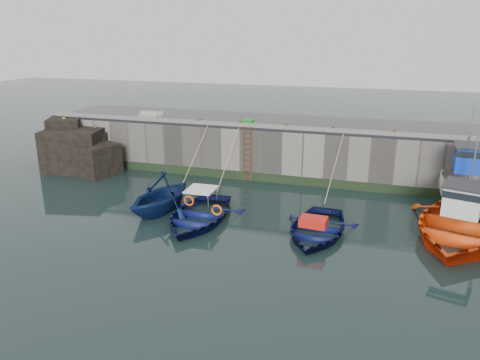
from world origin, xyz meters
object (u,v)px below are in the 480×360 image
(bollard_d, at_px, (333,129))
(bollard_a, at_px, (200,121))
(ladder, at_px, (247,154))
(bollard_b, at_px, (241,124))
(bollard_e, at_px, (395,133))
(boat_far_orange, at_px, (461,225))
(boat_near_blue, at_px, (198,221))
(boat_near_white, at_px, (161,211))
(fish_crate, at_px, (248,122))
(bollard_c, at_px, (286,126))
(boat_far_white, at_px, (465,189))
(boat_near_navy, at_px, (316,234))

(bollard_d, bearing_deg, bollard_a, 180.00)
(ladder, relative_size, bollard_b, 11.43)
(bollard_b, height_order, bollard_e, same)
(boat_far_orange, bearing_deg, bollard_b, 171.40)
(boat_near_blue, height_order, bollard_d, bollard_d)
(boat_near_white, distance_m, bollard_a, 7.13)
(fish_crate, bearing_deg, boat_near_white, -98.21)
(bollard_c, bearing_deg, bollard_a, 180.00)
(bollard_a, bearing_deg, boat_far_white, -6.29)
(bollard_d, bearing_deg, boat_near_blue, -126.95)
(boat_far_orange, height_order, fish_crate, boat_far_orange)
(boat_near_blue, xyz_separation_m, boat_far_white, (11.91, 5.33, 1.04))
(boat_near_white, xyz_separation_m, bollard_a, (-0.39, 6.31, 3.30))
(boat_near_white, relative_size, boat_near_navy, 0.87)
(ladder, bearing_deg, bollard_d, 4.00)
(boat_near_white, height_order, bollard_d, bollard_d)
(boat_far_white, distance_m, bollard_a, 14.76)
(fish_crate, bearing_deg, boat_near_navy, -43.66)
(bollard_b, bearing_deg, bollard_c, 0.00)
(boat_near_white, distance_m, bollard_c, 8.59)
(boat_near_blue, height_order, boat_far_orange, boat_far_orange)
(boat_far_orange, relative_size, bollard_a, 31.39)
(boat_far_orange, xyz_separation_m, bollard_d, (-6.16, 5.14, 2.79))
(bollard_b, bearing_deg, boat_near_blue, -89.29)
(boat_near_blue, distance_m, bollard_e, 11.39)
(boat_near_white, bearing_deg, bollard_a, 104.64)
(bollard_c, bearing_deg, boat_far_white, -9.75)
(boat_far_orange, relative_size, bollard_c, 31.39)
(ladder, height_order, fish_crate, fish_crate)
(bollard_c, xyz_separation_m, bollard_d, (2.60, 0.00, 0.00))
(boat_far_white, distance_m, bollard_d, 7.25)
(ladder, height_order, boat_far_orange, boat_far_orange)
(ladder, distance_m, bollard_e, 8.19)
(boat_far_white, bearing_deg, ladder, 176.93)
(fish_crate, relative_size, bollard_b, 2.10)
(bollard_d, bearing_deg, boat_far_white, -13.41)
(fish_crate, height_order, bollard_a, fish_crate)
(bollard_c, bearing_deg, fish_crate, 165.64)
(bollard_e, bearing_deg, boat_far_white, -24.54)
(bollard_c, distance_m, bollard_d, 2.60)
(boat_far_orange, height_order, bollard_d, boat_far_orange)
(ladder, xyz_separation_m, boat_near_white, (-2.61, -5.97, -1.59))
(boat_far_white, bearing_deg, boat_far_orange, -95.46)
(boat_near_blue, height_order, boat_near_navy, boat_near_blue)
(boat_near_white, height_order, boat_far_orange, boat_far_orange)
(ladder, bearing_deg, boat_far_orange, -23.68)
(bollard_b, bearing_deg, ladder, -33.86)
(bollard_e, bearing_deg, fish_crate, 175.71)
(bollard_b, distance_m, bollard_c, 2.70)
(boat_near_navy, bearing_deg, ladder, 131.07)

